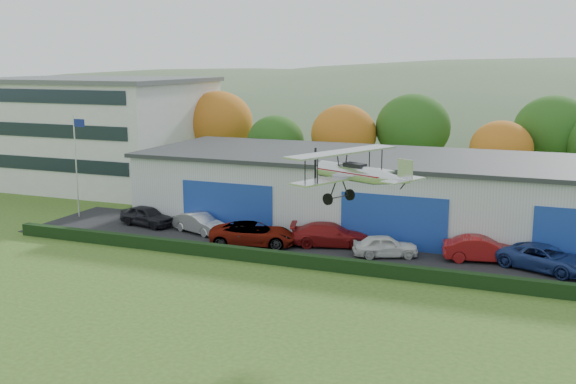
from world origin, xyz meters
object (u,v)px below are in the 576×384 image
at_px(car_0, 147,216).
at_px(car_3, 331,235).
at_px(car_1, 199,223).
at_px(car_5, 482,249).
at_px(car_6, 544,258).
at_px(biplane, 356,172).
at_px(office_block, 96,131).
at_px(flagpole, 77,157).
at_px(car_4, 385,246).
at_px(hangar, 413,193).
at_px(car_2, 253,234).

relative_size(car_0, car_3, 0.83).
relative_size(car_1, car_5, 0.92).
xyz_separation_m(car_0, car_6, (27.64, -0.72, 0.00)).
relative_size(car_0, biplane, 0.65).
height_order(office_block, car_3, office_block).
bearing_deg(car_0, biplane, -108.65).
height_order(car_3, car_6, car_3).
bearing_deg(biplane, flagpole, -179.80).
bearing_deg(car_1, car_3, -69.41).
height_order(car_0, car_1, car_0).
height_order(car_3, car_5, same).
bearing_deg(flagpole, car_4, -4.48).
bearing_deg(flagpole, hangar, 13.51).
distance_m(hangar, car_1, 15.50).
bearing_deg(car_0, car_4, -83.09).
bearing_deg(biplane, car_2, 161.46).
xyz_separation_m(car_2, car_4, (8.74, 0.73, -0.10)).
relative_size(car_1, biplane, 0.64).
distance_m(flagpole, car_1, 11.92).
xyz_separation_m(car_6, biplane, (-8.52, -10.27, 6.14)).
relative_size(flagpole, biplane, 1.20).
relative_size(hangar, car_5, 8.76).
distance_m(flagpole, biplane, 28.21).
xyz_separation_m(flagpole, car_1, (11.17, -0.99, -4.03)).
height_order(office_block, flagpole, office_block).
distance_m(car_2, car_6, 18.09).
bearing_deg(car_2, biplane, -151.07).
distance_m(office_block, car_5, 41.29).
bearing_deg(car_2, car_5, -100.42).
xyz_separation_m(car_1, car_3, (9.73, 0.15, 0.06)).
height_order(office_block, car_2, office_block).
bearing_deg(car_5, car_6, -111.17).
bearing_deg(car_2, car_4, -103.31).
distance_m(hangar, biplane, 18.06).
xyz_separation_m(car_0, car_2, (9.60, -2.11, 0.05)).
relative_size(car_2, car_5, 1.23).
relative_size(office_block, flagpole, 2.57).
relative_size(car_1, car_4, 1.06).
distance_m(car_2, biplane, 14.37).
height_order(car_5, biplane, biplane).
bearing_deg(office_block, car_4, -24.38).
distance_m(hangar, car_6, 11.93).
distance_m(flagpole, car_0, 7.67).
distance_m(flagpole, car_2, 16.82).
xyz_separation_m(car_3, biplane, (4.75, -10.72, 6.12)).
xyz_separation_m(office_block, flagpole, (8.12, -13.00, -0.43)).
distance_m(car_6, biplane, 14.68).
height_order(car_5, car_6, car_5).
height_order(flagpole, car_3, flagpole).
bearing_deg(car_3, biplane, -172.52).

